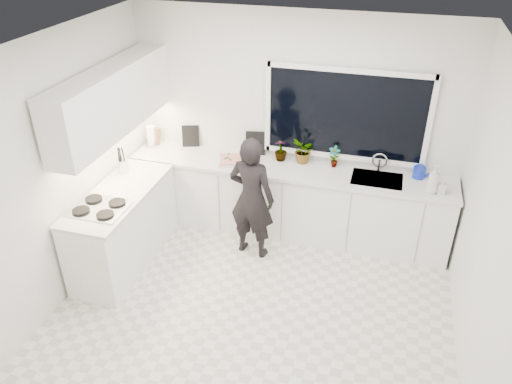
% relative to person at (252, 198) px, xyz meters
% --- Properties ---
extents(floor, '(4.00, 3.50, 0.02)m').
position_rel_person_xyz_m(floor, '(0.30, -0.90, -0.76)').
color(floor, beige).
rests_on(floor, ground).
extents(wall_back, '(4.00, 0.02, 2.70)m').
position_rel_person_xyz_m(wall_back, '(0.30, 0.86, 0.60)').
color(wall_back, white).
rests_on(wall_back, ground).
extents(wall_left, '(0.02, 3.50, 2.70)m').
position_rel_person_xyz_m(wall_left, '(-1.71, -0.90, 0.60)').
color(wall_left, white).
rests_on(wall_left, ground).
extents(wall_right, '(0.02, 3.50, 2.70)m').
position_rel_person_xyz_m(wall_right, '(2.31, -0.90, 0.60)').
color(wall_right, white).
rests_on(wall_right, ground).
extents(ceiling, '(4.00, 3.50, 0.02)m').
position_rel_person_xyz_m(ceiling, '(0.30, -0.90, 1.96)').
color(ceiling, white).
rests_on(ceiling, wall_back).
extents(window, '(1.80, 0.02, 1.00)m').
position_rel_person_xyz_m(window, '(0.90, 0.83, 0.80)').
color(window, black).
rests_on(window, wall_back).
extents(base_cabinets_back, '(3.92, 0.58, 0.88)m').
position_rel_person_xyz_m(base_cabinets_back, '(0.30, 0.55, -0.31)').
color(base_cabinets_back, white).
rests_on(base_cabinets_back, floor).
extents(base_cabinets_left, '(0.58, 1.60, 0.88)m').
position_rel_person_xyz_m(base_cabinets_left, '(-1.37, -0.55, -0.31)').
color(base_cabinets_left, white).
rests_on(base_cabinets_left, floor).
extents(countertop_back, '(3.94, 0.62, 0.04)m').
position_rel_person_xyz_m(countertop_back, '(0.30, 0.54, 0.15)').
color(countertop_back, silver).
rests_on(countertop_back, base_cabinets_back).
extents(countertop_left, '(0.62, 1.60, 0.04)m').
position_rel_person_xyz_m(countertop_left, '(-1.37, -0.55, 0.15)').
color(countertop_left, silver).
rests_on(countertop_left, base_cabinets_left).
extents(upper_cabinets, '(0.34, 2.10, 0.70)m').
position_rel_person_xyz_m(upper_cabinets, '(-1.49, -0.20, 1.10)').
color(upper_cabinets, white).
rests_on(upper_cabinets, wall_left).
extents(sink, '(0.58, 0.42, 0.14)m').
position_rel_person_xyz_m(sink, '(1.35, 0.55, 0.12)').
color(sink, silver).
rests_on(sink, countertop_back).
extents(faucet, '(0.03, 0.03, 0.22)m').
position_rel_person_xyz_m(faucet, '(1.35, 0.75, 0.28)').
color(faucet, silver).
rests_on(faucet, countertop_back).
extents(stovetop, '(0.56, 0.48, 0.03)m').
position_rel_person_xyz_m(stovetop, '(-1.39, -0.90, 0.18)').
color(stovetop, black).
rests_on(stovetop, countertop_left).
extents(person, '(0.60, 0.44, 1.51)m').
position_rel_person_xyz_m(person, '(0.00, 0.00, 0.00)').
color(person, black).
rests_on(person, floor).
extents(pizza_tray, '(0.53, 0.44, 0.03)m').
position_rel_person_xyz_m(pizza_tray, '(-0.33, 0.52, 0.18)').
color(pizza_tray, silver).
rests_on(pizza_tray, countertop_back).
extents(pizza, '(0.48, 0.39, 0.01)m').
position_rel_person_xyz_m(pizza, '(-0.33, 0.52, 0.20)').
color(pizza, '#BB4219').
rests_on(pizza, pizza_tray).
extents(watering_can, '(0.15, 0.15, 0.13)m').
position_rel_person_xyz_m(watering_can, '(1.80, 0.71, 0.23)').
color(watering_can, '#132CBA').
rests_on(watering_can, countertop_back).
extents(paper_towel_roll, '(0.14, 0.14, 0.26)m').
position_rel_person_xyz_m(paper_towel_roll, '(-1.55, 0.65, 0.30)').
color(paper_towel_roll, white).
rests_on(paper_towel_roll, countertop_back).
extents(knife_block, '(0.14, 0.12, 0.22)m').
position_rel_person_xyz_m(knife_block, '(-1.53, 0.69, 0.28)').
color(knife_block, olive).
rests_on(knife_block, countertop_back).
extents(utensil_crock, '(0.15, 0.15, 0.16)m').
position_rel_person_xyz_m(utensil_crock, '(-1.55, -0.10, 0.25)').
color(utensil_crock, silver).
rests_on(utensil_crock, countertop_left).
extents(picture_frame_large, '(0.22, 0.09, 0.28)m').
position_rel_person_xyz_m(picture_frame_large, '(-1.06, 0.79, 0.31)').
color(picture_frame_large, black).
rests_on(picture_frame_large, countertop_back).
extents(picture_frame_small, '(0.25, 0.07, 0.30)m').
position_rel_person_xyz_m(picture_frame_small, '(-0.18, 0.79, 0.32)').
color(picture_frame_small, black).
rests_on(picture_frame_small, countertop_back).
extents(herb_plants, '(0.82, 0.37, 0.32)m').
position_rel_person_xyz_m(herb_plants, '(0.44, 0.71, 0.32)').
color(herb_plants, '#26662D').
rests_on(herb_plants, countertop_back).
extents(soap_bottles, '(0.23, 0.17, 0.33)m').
position_rel_person_xyz_m(soap_bottles, '(1.96, 0.40, 0.32)').
color(soap_bottles, '#D8BF66').
rests_on(soap_bottles, countertop_back).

